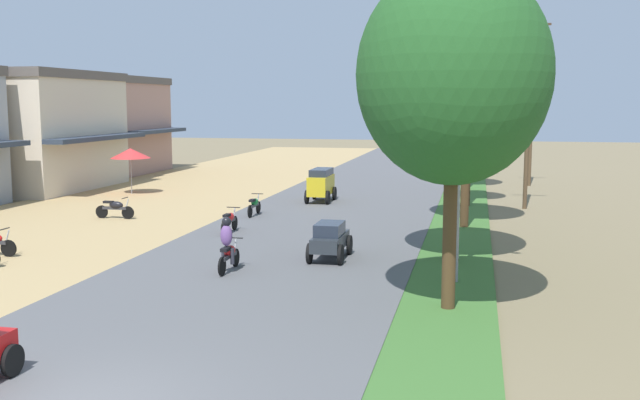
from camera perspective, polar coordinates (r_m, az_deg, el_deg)
The scene contains 19 objects.
shophouse_mid at distance 46.43m, azimuth -22.41°, elevation 5.04°, with size 10.26×9.64×6.90m.
shophouse_far at distance 55.00m, azimuth -16.46°, elevation 5.62°, with size 8.07×8.27×6.90m.
parked_motorbike_fourth at distance 32.95m, azimuth -15.72°, elevation -0.56°, with size 1.80×0.54×0.94m.
vendor_umbrella at distance 41.61m, azimuth -14.59°, elevation 3.55°, with size 2.20×2.20×2.52m.
median_tree_nearest at distance 17.75m, azimuth 10.38°, elevation 9.59°, with size 4.62×4.62×8.31m.
median_tree_second at distance 23.49m, azimuth 10.55°, elevation 9.17°, with size 4.37×4.37×8.49m.
median_tree_third at distance 30.03m, azimuth 11.57°, elevation 12.39°, with size 4.37×4.37×9.67m.
median_tree_fourth at distance 36.33m, azimuth 11.67°, elevation 11.29°, with size 3.14×3.14×9.03m.
median_tree_fifth at distance 43.23m, azimuth 11.54°, elevation 11.18°, with size 3.55×3.55×10.14m.
streetlamp_near at distance 20.47m, azimuth 10.81°, elevation 6.07°, with size 3.16×0.20×7.83m.
streetlamp_mid at distance 49.08m, azimuth 11.67°, elevation 7.18°, with size 3.16×0.20×8.35m.
streetlamp_far at distance 63.97m, azimuth 11.80°, elevation 6.75°, with size 3.16×0.20×7.29m.
utility_pole_near at distance 46.43m, azimuth 16.23°, elevation 6.82°, with size 1.80×0.20×8.97m.
utility_pole_far at distance 36.18m, azimuth 15.96°, elevation 6.87°, with size 1.80×0.20×9.20m.
car_sedan_charcoal at distance 23.45m, azimuth 0.78°, elevation -3.04°, with size 1.10×2.26×1.19m.
car_van_yellow at distance 36.97m, azimuth 0.08°, elevation 1.32°, with size 1.19×2.41×1.67m.
motorbike_ahead_second at distance 21.84m, azimuth -7.20°, elevation -3.59°, with size 0.54×1.80×1.66m.
motorbike_ahead_third at distance 28.43m, azimuth -7.08°, elevation -1.56°, with size 0.54×1.80×0.94m.
motorbike_ahead_fourth at distance 32.61m, azimuth -5.15°, elevation -0.35°, with size 0.54×1.80×0.94m.
Camera 1 is at (6.31, -10.31, 5.07)m, focal length 40.94 mm.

